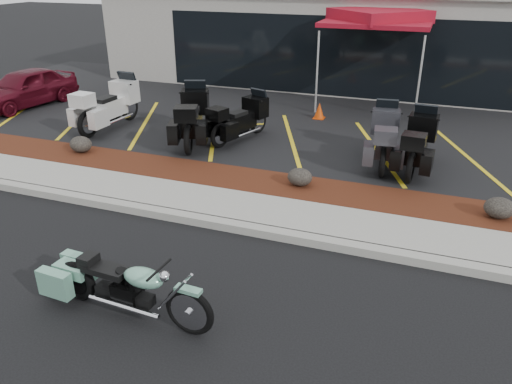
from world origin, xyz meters
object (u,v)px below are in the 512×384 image
at_px(touring_white, 128,96).
at_px(traffic_cone, 319,111).
at_px(popup_canopy, 379,18).
at_px(parked_car, 25,88).
at_px(hero_cruiser, 189,305).

distance_m(touring_white, traffic_cone, 5.58).
bearing_deg(popup_canopy, touring_white, -142.52).
bearing_deg(touring_white, parked_car, 90.64).
bearing_deg(hero_cruiser, popup_canopy, 90.67).
distance_m(hero_cruiser, touring_white, 9.56).
bearing_deg(parked_car, traffic_cone, 19.80).
height_order(parked_car, traffic_cone, parked_car).
distance_m(hero_cruiser, popup_canopy, 12.00).
xyz_separation_m(hero_cruiser, popup_canopy, (0.54, 11.75, 2.37)).
distance_m(touring_white, parked_car, 4.01).
height_order(touring_white, parked_car, touring_white).
xyz_separation_m(touring_white, parked_car, (-4.00, 0.22, -0.12)).
height_order(hero_cruiser, traffic_cone, hero_cruiser).
distance_m(hero_cruiser, parked_car, 12.54).
height_order(touring_white, popup_canopy, popup_canopy).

